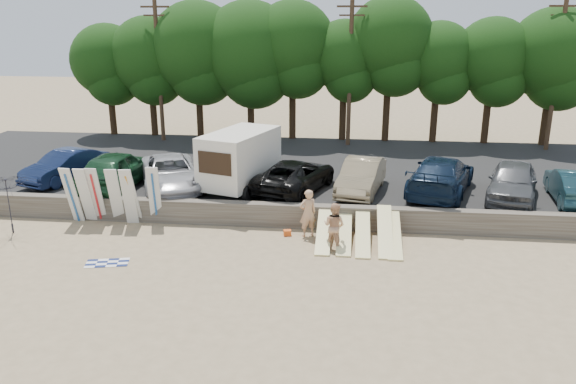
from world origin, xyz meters
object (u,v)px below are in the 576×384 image
car_7 (573,186)px  beachgoer_b (334,226)px  car_5 (441,175)px  beachgoer_a (308,213)px  car_6 (513,181)px  cooler (325,230)px  car_3 (295,176)px  car_2 (170,173)px  beach_umbrella (8,205)px  car_0 (65,166)px  car_1 (116,169)px  car_4 (361,176)px  box_trailer (240,158)px

car_7 → beachgoer_b: car_7 is taller
car_5 → beachgoer_a: car_5 is taller
car_6 → cooler: size_ratio=12.80×
car_3 → beachgoer_a: bearing=121.6°
car_7 → beachgoer_a: car_7 is taller
car_2 → cooler: car_2 is taller
car_5 → beach_umbrella: size_ratio=2.21×
car_3 → car_7: (12.13, -0.25, -0.00)m
beachgoer_a → beachgoer_b: 1.57m
car_7 → beach_umbrella: bearing=17.9°
car_3 → car_6: (9.62, -0.17, 0.10)m
car_0 → beachgoer_b: car_0 is taller
beachgoer_b → cooler: 1.70m
beach_umbrella → car_1: bearing=59.0°
car_3 → cooler: (1.60, -3.45, -1.27)m
car_5 → cooler: 6.43m
car_6 → beachgoer_a: (-8.72, -3.63, -0.55)m
car_4 → beachgoer_b: size_ratio=2.55×
beachgoer_b → car_4: bearing=-75.1°
box_trailer → car_4: (5.58, 0.22, -0.78)m
car_7 → car_2: bearing=6.8°
car_1 → beachgoer_b: bearing=158.6°
car_7 → car_0: bearing=5.1°
box_trailer → beachgoer_a: box_trailer is taller
car_3 → beachgoer_b: (1.99, -4.92, -0.53)m
beachgoer_a → cooler: 1.13m
beachgoer_a → car_4: bearing=-145.4°
car_0 → car_2: 5.55m
car_1 → beachgoer_a: car_1 is taller
car_0 → car_4: size_ratio=0.98×
car_2 → beachgoer_b: bearing=-53.6°
beach_umbrella → car_3: bearing=23.8°
beachgoer_b → beach_umbrella: beach_umbrella is taller
box_trailer → car_2: size_ratio=0.88×
box_trailer → car_1: box_trailer is taller
cooler → box_trailer: bearing=154.6°
box_trailer → car_0: bearing=-165.0°
box_trailer → car_7: box_trailer is taller
car_1 → cooler: 10.53m
car_1 → car_3: car_1 is taller
car_4 → car_0: bearing=-169.8°
car_7 → cooler: 11.07m
car_7 → cooler: size_ratio=11.66×
car_3 → car_4: 3.04m
car_7 → beachgoer_a: 11.78m
car_2 → beach_umbrella: size_ratio=2.01×
box_trailer → car_4: box_trailer is taller
car_3 → cooler: bearing=133.2°
box_trailer → car_2: (-3.29, -0.18, -0.79)m
beach_umbrella → car_5: bearing=16.4°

